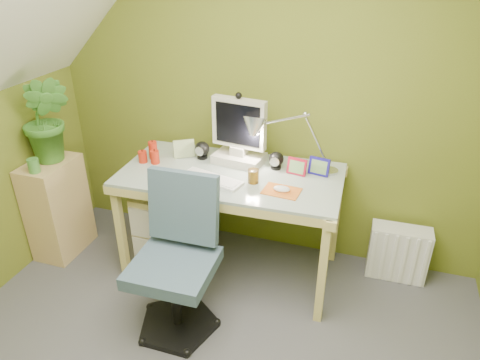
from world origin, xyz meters
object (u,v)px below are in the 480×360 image
(monitor, at_px, (239,131))
(radiator, at_px, (398,252))
(potted_plant, at_px, (47,119))
(task_chair, at_px, (173,265))
(desk, at_px, (231,222))
(desk_lamp, at_px, (306,128))
(side_ledge, at_px, (58,208))

(monitor, relative_size, radiator, 1.16)
(potted_plant, height_order, task_chair, potted_plant)
(task_chair, bearing_deg, potted_plant, 154.49)
(desk, relative_size, task_chair, 1.52)
(desk, bearing_deg, radiator, 11.59)
(desk, distance_m, monitor, 0.65)
(radiator, bearing_deg, desk, -167.91)
(potted_plant, xyz_separation_m, radiator, (2.45, 0.42, -0.87))
(desk_lamp, bearing_deg, radiator, 9.84)
(task_chair, relative_size, radiator, 2.39)
(potted_plant, bearing_deg, desk_lamp, 10.46)
(desk, height_order, side_ledge, desk)
(side_ledge, relative_size, potted_plant, 1.20)
(monitor, xyz_separation_m, radiator, (1.16, 0.10, -0.82))
(desk_lamp, xyz_separation_m, potted_plant, (-1.74, -0.32, -0.03))
(side_ledge, bearing_deg, desk_lamp, 11.82)
(potted_plant, relative_size, task_chair, 0.65)
(desk, height_order, monitor, monitor)
(desk_lamp, bearing_deg, side_ledge, -165.98)
(radiator, bearing_deg, side_ledge, -170.63)
(task_chair, distance_m, radiator, 1.62)
(side_ledge, relative_size, task_chair, 0.78)
(desk, relative_size, monitor, 3.14)
(desk, xyz_separation_m, monitor, (-0.00, 0.18, 0.63))
(desk_lamp, relative_size, side_ledge, 0.81)
(desk, xyz_separation_m, desk_lamp, (0.45, 0.18, 0.70))
(potted_plant, distance_m, radiator, 2.63)
(desk, distance_m, potted_plant, 1.47)
(radiator, bearing_deg, potted_plant, -171.62)
(desk_lamp, xyz_separation_m, radiator, (0.71, 0.10, -0.89))
(desk, relative_size, radiator, 3.64)
(potted_plant, bearing_deg, task_chair, -24.13)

